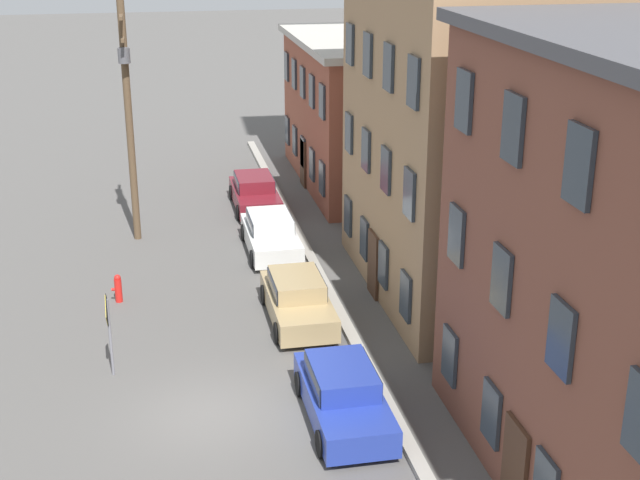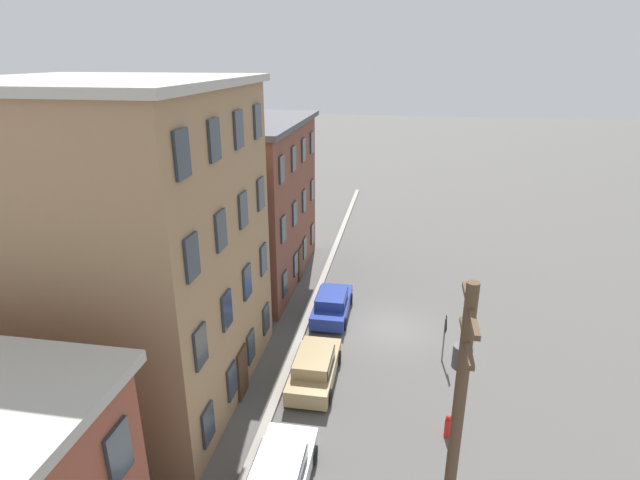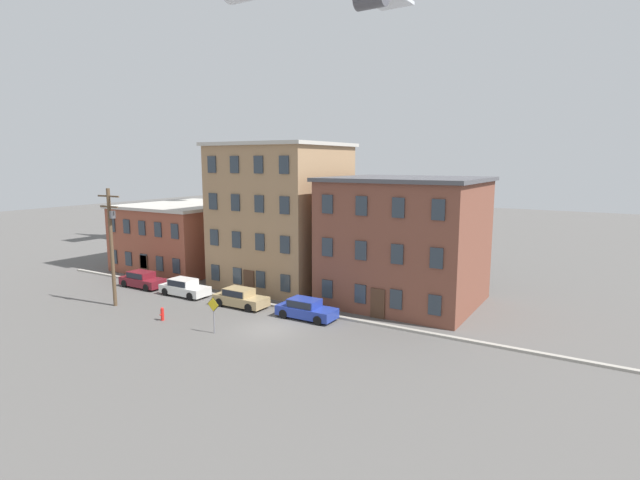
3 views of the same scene
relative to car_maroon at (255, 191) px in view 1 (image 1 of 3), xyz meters
The scene contains 11 objects.
ground_plane 16.98m from the car_maroon, 11.12° to the right, with size 200.00×200.00×0.00m, color #565451.
kerb_strip 16.71m from the car_maroon, ahead, with size 56.00×0.36×0.16m, color #9E998E.
apartment_corner 9.36m from the car_maroon, 109.21° to the left, with size 11.69×12.01×6.82m.
apartment_midblock 13.82m from the car_maroon, 36.60° to the left, with size 10.48×10.09×12.84m.
car_maroon is the anchor object (origin of this frame).
car_white 5.36m from the car_maroon, ahead, with size 4.40×1.92×1.43m.
car_tan 11.51m from the car_maroon, ahead, with size 4.40×1.92×1.43m.
car_blue 17.53m from the car_maroon, ahead, with size 4.40×1.92×1.43m.
caution_sign 15.23m from the car_maroon, 22.50° to the right, with size 1.00×0.08×2.47m.
utility_pole 7.35m from the car_maroon, 59.51° to the right, with size 2.40×0.44×9.22m.
fire_hydrant 10.66m from the car_maroon, 32.36° to the right, with size 0.24×0.34×0.96m.
Camera 1 is at (20.10, -1.20, 12.12)m, focal length 50.00 mm.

